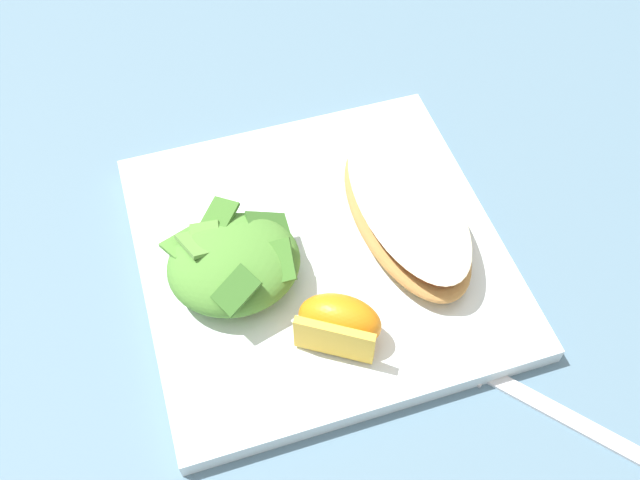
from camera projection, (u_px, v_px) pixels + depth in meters
The scene contains 6 objects.
ground at pixel (320, 259), 0.58m from camera, with size 3.00×3.00×0.00m, color slate.
white_plate at pixel (320, 253), 0.57m from camera, with size 0.28×0.28×0.02m, color silver.
cheesy_pizza_bread at pixel (405, 211), 0.56m from camera, with size 0.09×0.17×0.04m.
green_salad_pile at pixel (234, 263), 0.53m from camera, with size 0.10×0.10×0.04m.
orange_wedge_front at pixel (339, 323), 0.50m from camera, with size 0.07×0.06×0.04m.
metal_fork at pixel (542, 403), 0.50m from camera, with size 0.13×0.16×0.01m.
Camera 1 is at (-0.10, -0.31, 0.48)m, focal length 40.09 mm.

